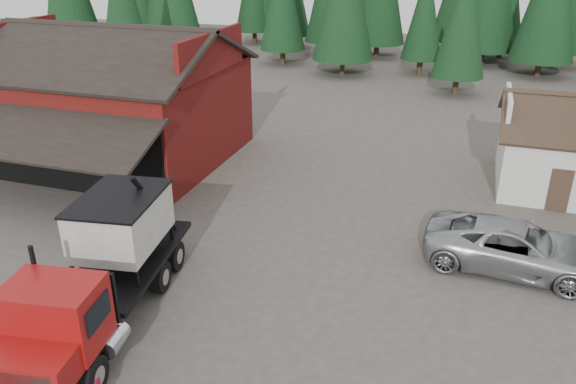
% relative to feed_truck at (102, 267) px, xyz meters
% --- Properties ---
extents(ground, '(120.00, 120.00, 0.00)m').
position_rel_feed_truck_xyz_m(ground, '(2.73, 2.97, -1.94)').
color(ground, '#4C433B').
rests_on(ground, ground).
extents(red_barn, '(12.80, 13.63, 7.18)m').
position_rel_feed_truck_xyz_m(red_barn, '(-8.27, 12.87, 0.75)').
color(red_barn, maroon).
rests_on(red_barn, ground).
extents(conifer_backdrop, '(76.00, 16.00, 16.00)m').
position_rel_feed_truck_xyz_m(conifer_backdrop, '(2.73, 44.97, -1.94)').
color(conifer_backdrop, black).
rests_on(conifer_backdrop, ground).
extents(near_pine_a, '(4.40, 4.40, 11.40)m').
position_rel_feed_truck_xyz_m(near_pine_a, '(-19.27, 30.97, 4.45)').
color(near_pine_a, '#382619').
rests_on(near_pine_a, ground).
extents(near_pine_b, '(3.96, 3.96, 10.40)m').
position_rel_feed_truck_xyz_m(near_pine_b, '(8.73, 32.97, 3.95)').
color(near_pine_b, '#382619').
rests_on(near_pine_b, ground).
extents(feed_truck, '(3.84, 9.46, 4.15)m').
position_rel_feed_truck_xyz_m(feed_truck, '(0.00, 0.00, 0.00)').
color(feed_truck, black).
rests_on(feed_truck, ground).
extents(silver_car, '(6.60, 3.41, 1.78)m').
position_rel_feed_truck_xyz_m(silver_car, '(12.24, 7.29, -1.05)').
color(silver_car, '#A9ACB1').
rests_on(silver_car, ground).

